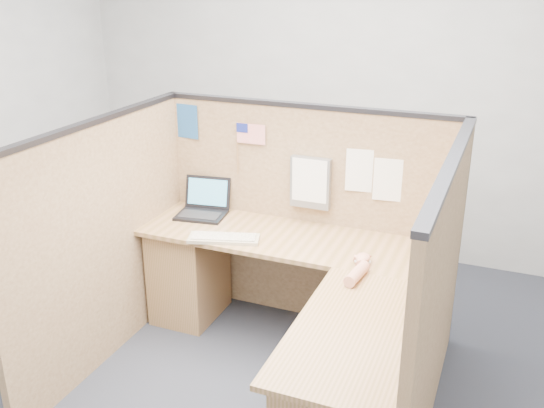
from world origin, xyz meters
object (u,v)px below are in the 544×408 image
at_px(l_desk, 294,319).
at_px(mouse, 363,261).
at_px(laptop, 205,206).
at_px(keyboard, 224,238).

xyz_separation_m(l_desk, mouse, (0.35, 0.19, 0.36)).
bearing_deg(laptop, keyboard, -56.32).
xyz_separation_m(keyboard, mouse, (0.90, 0.00, 0.01)).
xyz_separation_m(laptop, keyboard, (0.32, -0.36, -0.04)).
distance_m(keyboard, mouse, 0.90).
height_order(laptop, mouse, laptop).
bearing_deg(l_desk, mouse, 28.69).
relative_size(laptop, mouse, 3.61).
bearing_deg(laptop, l_desk, -40.39).
bearing_deg(mouse, keyboard, 180.00).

